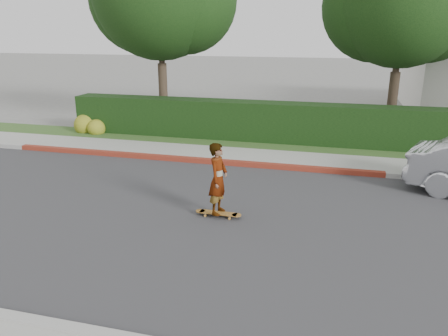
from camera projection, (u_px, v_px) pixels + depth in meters
The scene contains 11 objects.
ground at pixel (351, 236), 8.86m from camera, with size 120.00×120.00×0.00m, color slate.
road at pixel (351, 236), 8.86m from camera, with size 60.00×8.00×0.01m, color #2D2D30.
curb_far at pixel (349, 172), 12.61m from camera, with size 60.00×0.20×0.15m, color #9E9E99.
curb_red_section at pixel (186, 159), 13.82m from camera, with size 12.00×0.21×0.15m, color maroon.
sidewalk_far at pixel (349, 164), 13.45m from camera, with size 60.00×1.60×0.12m, color gray.
planting_strip at pixel (348, 151), 14.93m from camera, with size 60.00×1.60×0.10m, color #2D4C1E.
hedge at pixel (265, 123), 15.99m from camera, with size 15.00×1.00×1.50m, color black.
flowering_shrub at pixel (89, 126), 17.39m from camera, with size 1.40×1.00×0.90m.
tree_center at pixel (403, 3), 15.48m from camera, with size 5.66×4.84×7.44m.
skateboard at pixel (218, 213), 9.74m from camera, with size 1.06×0.23×0.10m.
skateboarder at pixel (218, 179), 9.49m from camera, with size 0.58×0.38×1.60m, color white.
Camera 1 is at (-0.45, -8.41, 4.01)m, focal length 35.00 mm.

